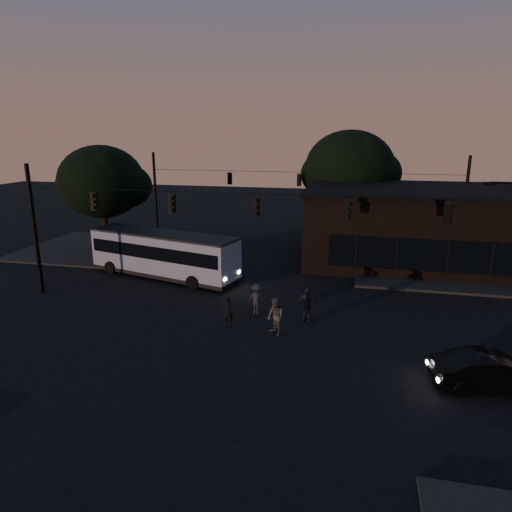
% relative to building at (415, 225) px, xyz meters
% --- Properties ---
extents(ground, '(120.00, 120.00, 0.00)m').
position_rel_building_xyz_m(ground, '(-9.00, -15.97, -2.71)').
color(ground, black).
rests_on(ground, ground).
extents(sidewalk_far_right, '(14.00, 10.00, 0.15)m').
position_rel_building_xyz_m(sidewalk_far_right, '(3.00, -1.97, -2.63)').
color(sidewalk_far_right, black).
rests_on(sidewalk_far_right, ground).
extents(sidewalk_far_left, '(14.00, 10.00, 0.15)m').
position_rel_building_xyz_m(sidewalk_far_left, '(-23.00, -1.97, -2.63)').
color(sidewalk_far_left, black).
rests_on(sidewalk_far_left, ground).
extents(building, '(15.40, 10.41, 5.40)m').
position_rel_building_xyz_m(building, '(0.00, 0.00, 0.00)').
color(building, black).
rests_on(building, ground).
extents(tree_behind, '(7.60, 7.60, 9.43)m').
position_rel_building_xyz_m(tree_behind, '(-5.00, 6.03, 3.48)').
color(tree_behind, black).
rests_on(tree_behind, ground).
extents(tree_left, '(6.40, 6.40, 8.30)m').
position_rel_building_xyz_m(tree_left, '(-23.00, -2.97, 2.86)').
color(tree_left, black).
rests_on(tree_left, ground).
extents(signal_rig_near, '(26.24, 0.30, 7.50)m').
position_rel_building_xyz_m(signal_rig_near, '(-9.00, -11.97, 1.74)').
color(signal_rig_near, black).
rests_on(signal_rig_near, ground).
extents(signal_rig_far, '(26.24, 0.30, 7.50)m').
position_rel_building_xyz_m(signal_rig_far, '(-9.00, 4.03, 1.50)').
color(signal_rig_far, black).
rests_on(signal_rig_far, ground).
extents(bus, '(10.72, 5.07, 2.94)m').
position_rel_building_xyz_m(bus, '(-16.19, -7.55, -1.06)').
color(bus, '#848BA8').
rests_on(bus, ground).
extents(car, '(4.38, 2.12, 1.38)m').
position_rel_building_xyz_m(car, '(1.14, -17.51, -2.02)').
color(car, black).
rests_on(car, ground).
extents(pedestrian_a, '(0.57, 0.38, 1.56)m').
position_rel_building_xyz_m(pedestrian_a, '(-9.85, -14.34, -1.93)').
color(pedestrian_a, black).
rests_on(pedestrian_a, ground).
extents(pedestrian_b, '(1.07, 1.09, 1.77)m').
position_rel_building_xyz_m(pedestrian_b, '(-7.45, -14.69, -1.82)').
color(pedestrian_b, '#45443E').
rests_on(pedestrian_b, ground).
extents(pedestrian_c, '(1.10, 0.66, 1.75)m').
position_rel_building_xyz_m(pedestrian_c, '(-6.19, -12.72, -1.83)').
color(pedestrian_c, black).
rests_on(pedestrian_c, ground).
extents(pedestrian_d, '(1.22, 0.99, 1.64)m').
position_rel_building_xyz_m(pedestrian_d, '(-8.85, -12.40, -1.89)').
color(pedestrian_d, '#232129').
rests_on(pedestrian_d, ground).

